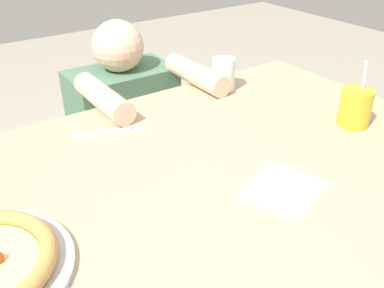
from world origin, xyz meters
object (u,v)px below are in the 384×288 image
Objects in this scene: fork at (115,131)px; diner_seated at (128,153)px; drink_cup_colored at (355,107)px; water_cup_clear at (223,74)px.

fork is 0.21× the size of diner_seated.
drink_cup_colored is 0.87m from diner_seated.
drink_cup_colored is 1.73× the size of water_cup_clear.
water_cup_clear is at bearing 8.84° from fork.
fork is at bearing -171.16° from water_cup_clear.
fork is at bearing -118.97° from diner_seated.
diner_seated is at bearing 124.68° from water_cup_clear.
water_cup_clear is 0.43m from fork.
diner_seated reaches higher than drink_cup_colored.
water_cup_clear is 0.11× the size of diner_seated.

